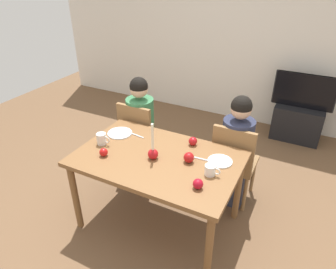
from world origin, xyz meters
The scene contains 20 objects.
ground_plane centered at (0.00, 0.00, 0.00)m, with size 7.68×7.68×0.00m, color brown.
back_wall centered at (0.00, 2.60, 1.30)m, with size 6.40×0.10×2.60m, color silver.
dining_table centered at (0.00, 0.00, 0.67)m, with size 1.40×0.90×0.75m.
chair_left centered at (-0.57, 0.61, 0.51)m, with size 0.40×0.40×0.90m.
chair_right centered at (0.52, 0.61, 0.51)m, with size 0.40×0.40×0.90m.
person_left_child centered at (-0.57, 0.64, 0.57)m, with size 0.30×0.30×1.17m.
person_right_child centered at (0.52, 0.64, 0.57)m, with size 0.30×0.30×1.17m.
tv_stand centered at (0.95, 2.30, 0.24)m, with size 0.64×0.40×0.48m, color black.
tv centered at (0.95, 2.30, 0.71)m, with size 0.79×0.05×0.46m.
candle_centerpiece centered at (-0.02, -0.04, 0.82)m, with size 0.09×0.09×0.33m.
plate_left centered at (-0.52, 0.19, 0.76)m, with size 0.24×0.24×0.01m, color silver.
plate_right centered at (0.50, 0.18, 0.76)m, with size 0.21×0.21×0.01m, color white.
mug_left centered at (-0.55, -0.04, 0.80)m, with size 0.14×0.09×0.10m.
mug_right centered at (0.49, -0.03, 0.79)m, with size 0.13×0.09×0.09m.
fork_left centered at (-0.36, 0.23, 0.75)m, with size 0.18×0.01×0.01m, color silver.
fork_right centered at (0.34, 0.14, 0.75)m, with size 0.18×0.01×0.01m, color silver.
apple_near_candle centered at (0.27, 0.06, 0.79)m, with size 0.09×0.09×0.09m, color #AE1416.
apple_by_left_plate centered at (0.19, 0.32, 0.79)m, with size 0.08×0.08×0.08m, color #B3151A.
apple_by_right_mug centered at (-0.42, -0.19, 0.79)m, with size 0.07×0.07×0.07m, color red.
apple_far_edge centered at (0.46, -0.22, 0.79)m, with size 0.08×0.08×0.08m, color #AE0F20.
Camera 1 is at (1.06, -1.88, 2.21)m, focal length 32.54 mm.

